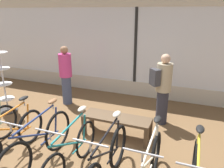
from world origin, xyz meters
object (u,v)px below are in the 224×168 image
object	(u,v)px
bicycle_center_left	(39,144)
customer_by_window	(163,87)
bicycle_left	(11,138)
bicycle_center_right	(106,164)
bicycle_center	(71,153)
customer_near_rack	(66,74)
accessory_rack	(4,87)
display_bench	(117,120)

from	to	relation	value
bicycle_center_left	customer_by_window	world-z (taller)	customer_by_window
bicycle_left	customer_by_window	xyz separation A→B (m)	(2.25, 2.23, 0.50)
bicycle_center_left	bicycle_center_right	distance (m)	1.20
bicycle_center	customer_near_rack	world-z (taller)	customer_near_rack
accessory_rack	customer_near_rack	size ratio (longest dim) A/B	1.02
bicycle_center	bicycle_center_right	world-z (taller)	bicycle_center_right
bicycle_center_left	display_bench	size ratio (longest dim) A/B	1.31
bicycle_left	bicycle_center_left	xyz separation A→B (m)	(0.63, -0.01, 0.03)
accessory_rack	customer_by_window	bearing A→B (deg)	12.07
bicycle_center_right	accessory_rack	world-z (taller)	accessory_rack
bicycle_center	customer_near_rack	bearing A→B (deg)	123.84
accessory_rack	customer_near_rack	bearing A→B (deg)	40.91
bicycle_center_left	accessory_rack	world-z (taller)	accessory_rack
bicycle_center	display_bench	bearing A→B (deg)	77.22
bicycle_center	customer_near_rack	size ratio (longest dim) A/B	1.03
bicycle_center_left	bicycle_left	bearing A→B (deg)	178.92
bicycle_left	bicycle_center	bearing A→B (deg)	1.21
bicycle_center_right	display_bench	bearing A→B (deg)	103.97
bicycle_center_left	customer_near_rack	distance (m)	2.68
display_bench	customer_near_rack	size ratio (longest dim) A/B	0.86
display_bench	customer_by_window	size ratio (longest dim) A/B	0.86
bicycle_left	accessory_rack	distance (m)	2.13
bicycle_center_left	accessory_rack	distance (m)	2.63
accessory_rack	bicycle_center	bearing A→B (deg)	-26.45
display_bench	customer_near_rack	distance (m)	2.26
bicycle_left	customer_near_rack	bearing A→B (deg)	99.31
bicycle_center	customer_by_window	size ratio (longest dim) A/B	1.02
display_bench	accessory_rack	bearing A→B (deg)	177.94
bicycle_center_right	customer_near_rack	xyz separation A→B (m)	(-2.23, 2.45, 0.45)
bicycle_left	bicycle_center_left	world-z (taller)	bicycle_center_left
bicycle_left	accessory_rack	world-z (taller)	accessory_rack
bicycle_left	accessory_rack	size ratio (longest dim) A/B	1.04
accessory_rack	bicycle_center_left	bearing A→B (deg)	-32.89
customer_by_window	bicycle_center	bearing A→B (deg)	-115.20
display_bench	bicycle_left	bearing A→B (deg)	-139.11
accessory_rack	customer_near_rack	xyz separation A→B (m)	(1.17, 1.02, 0.17)
bicycle_center_right	display_bench	distance (m)	1.37
bicycle_center_left	customer_near_rack	bearing A→B (deg)	112.82
accessory_rack	bicycle_center_right	bearing A→B (deg)	-22.92
bicycle_center	bicycle_left	bearing A→B (deg)	-178.79
customer_near_rack	accessory_rack	bearing A→B (deg)	-139.09
bicycle_left	customer_near_rack	xyz separation A→B (m)	(-0.40, 2.43, 0.47)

